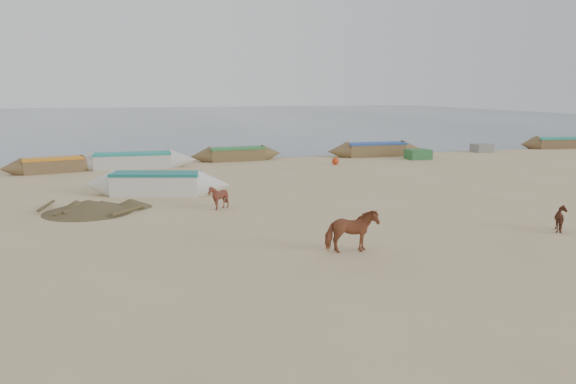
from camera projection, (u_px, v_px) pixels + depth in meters
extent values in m
plane|color=tan|center=(327.00, 250.00, 16.06)|extent=(140.00, 140.00, 0.00)
plane|color=slate|center=(157.00, 118.00, 93.52)|extent=(160.00, 160.00, 0.00)
imported|color=brown|center=(351.00, 231.00, 15.75)|extent=(1.51, 0.78, 1.23)
imported|color=#55261A|center=(218.00, 197.00, 21.48)|extent=(0.91, 0.81, 0.96)
imported|color=#5B2E1D|center=(563.00, 219.00, 18.16)|extent=(0.81, 0.91, 0.80)
cone|color=brown|center=(88.00, 206.00, 21.03)|extent=(3.60, 3.60, 0.47)
sphere|color=#C03712|center=(335.00, 161.00, 34.54)|extent=(0.44, 0.44, 0.44)
cube|color=slate|center=(124.00, 159.00, 34.98)|extent=(1.20, 1.10, 0.56)
cube|color=#2E6837|center=(418.00, 154.00, 37.27)|extent=(1.50, 1.20, 0.64)
cube|color=slate|center=(482.00, 148.00, 41.60)|extent=(1.30, 1.20, 0.60)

